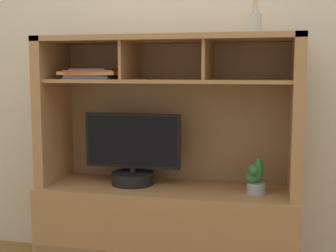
% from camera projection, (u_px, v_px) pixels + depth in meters
% --- Properties ---
extents(back_wall, '(6.00, 0.02, 2.80)m').
position_uv_depth(back_wall, '(178.00, 39.00, 2.85)').
color(back_wall, beige).
rests_on(back_wall, ground).
extents(media_console, '(1.48, 0.54, 1.40)m').
position_uv_depth(media_console, '(168.00, 205.00, 2.70)').
color(media_console, '#A27346').
rests_on(media_console, ground).
extents(tv_monitor, '(0.57, 0.25, 0.42)m').
position_uv_depth(tv_monitor, '(133.00, 156.00, 2.70)').
color(tv_monitor, black).
rests_on(tv_monitor, media_console).
extents(potted_orchid, '(0.12, 0.12, 0.20)m').
position_uv_depth(potted_orchid, '(256.00, 177.00, 2.51)').
color(potted_orchid, gray).
rests_on(potted_orchid, media_console).
extents(magazine_stack_left, '(0.34, 0.28, 0.06)m').
position_uv_depth(magazine_stack_left, '(93.00, 74.00, 2.67)').
color(magazine_stack_left, '#2E5681').
rests_on(magazine_stack_left, media_console).
extents(diffuser_bottle, '(0.07, 0.07, 0.31)m').
position_uv_depth(diffuser_bottle, '(255.00, 23.00, 2.43)').
color(diffuser_bottle, '#B1B5AA').
rests_on(diffuser_bottle, media_console).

